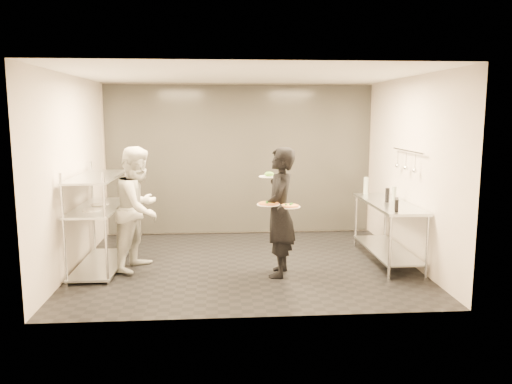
{
  "coord_description": "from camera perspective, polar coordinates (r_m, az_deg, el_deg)",
  "views": [
    {
      "loc": [
        -0.38,
        -7.27,
        2.25
      ],
      "look_at": [
        0.16,
        0.01,
        1.1
      ],
      "focal_mm": 35.0,
      "sensor_mm": 36.0,
      "label": 1
    }
  ],
  "objects": [
    {
      "name": "pizza_plate_far",
      "position": [
        6.71,
        3.88,
        -1.62
      ],
      "size": [
        0.29,
        0.29,
        0.05
      ],
      "color": "white",
      "rests_on": "waiter"
    },
    {
      "name": "bottle_dark",
      "position": [
        7.8,
        14.78,
        -0.36
      ],
      "size": [
        0.06,
        0.06,
        0.22
      ],
      "primitive_type": "cylinder",
      "color": "black",
      "rests_on": "prep_counter"
    },
    {
      "name": "pos_monitor",
      "position": [
        7.16,
        15.76,
        -1.39
      ],
      "size": [
        0.12,
        0.24,
        0.17
      ],
      "primitive_type": "cube",
      "rotation": [
        0.0,
        0.0,
        -0.32
      ],
      "color": "black",
      "rests_on": "prep_counter"
    },
    {
      "name": "utensil_rail",
      "position": [
        7.83,
        16.84,
        3.41
      ],
      "size": [
        0.07,
        1.2,
        0.31
      ],
      "color": "silver",
      "rests_on": "room_shell"
    },
    {
      "name": "waiter",
      "position": [
        6.91,
        2.71,
        -2.33
      ],
      "size": [
        0.57,
        0.74,
        1.8
      ],
      "primitive_type": "imported",
      "rotation": [
        0.0,
        0.0,
        -1.8
      ],
      "color": "black",
      "rests_on": "ground"
    },
    {
      "name": "room_shell",
      "position": [
        8.5,
        -1.64,
        3.21
      ],
      "size": [
        5.0,
        4.0,
        2.8
      ],
      "color": "black",
      "rests_on": "ground"
    },
    {
      "name": "pass_rack",
      "position": [
        7.63,
        -17.57,
        -2.67
      ],
      "size": [
        0.6,
        1.6,
        1.5
      ],
      "color": "silver",
      "rests_on": "ground"
    },
    {
      "name": "chef",
      "position": [
        7.42,
        -13.23,
        -1.82
      ],
      "size": [
        0.93,
        1.04,
        1.79
      ],
      "primitive_type": "imported",
      "rotation": [
        0.0,
        0.0,
        1.23
      ],
      "color": "silver",
      "rests_on": "ground"
    },
    {
      "name": "bottle_green",
      "position": [
        8.52,
        12.46,
        0.72
      ],
      "size": [
        0.08,
        0.08,
        0.28
      ],
      "primitive_type": "cylinder",
      "color": "gray",
      "rests_on": "prep_counter"
    },
    {
      "name": "prep_counter",
      "position": [
        7.88,
        14.86,
        -3.25
      ],
      "size": [
        0.6,
        1.8,
        0.92
      ],
      "color": "silver",
      "rests_on": "ground"
    },
    {
      "name": "bottle_clear",
      "position": [
        8.0,
        15.52,
        -0.16
      ],
      "size": [
        0.07,
        0.07,
        0.22
      ],
      "primitive_type": "cylinder",
      "color": "gray",
      "rests_on": "prep_counter"
    },
    {
      "name": "salad_plate",
      "position": [
        7.11,
        1.52,
        1.92
      ],
      "size": [
        0.3,
        0.3,
        0.07
      ],
      "color": "white",
      "rests_on": "waiter"
    },
    {
      "name": "pizza_plate_near",
      "position": [
        6.71,
        1.44,
        -1.35
      ],
      "size": [
        0.31,
        0.31,
        0.05
      ],
      "color": "white",
      "rests_on": "waiter"
    }
  ]
}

